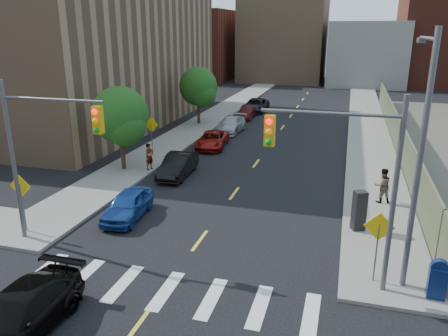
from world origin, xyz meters
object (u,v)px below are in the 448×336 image
Objects in this scene: mailbox at (438,279)px; pedestrian_west at (149,157)px; black_sedan at (17,316)px; parked_car_red at (212,140)px; parked_car_white at (229,126)px; parked_car_grey at (256,105)px; parked_car_black at (178,165)px; parked_car_silver at (231,125)px; parked_car_maroon at (247,113)px; payphone at (359,211)px; parked_car_blue at (128,205)px; pedestrian_east at (382,185)px.

pedestrian_west is at bearing 150.46° from mailbox.
parked_car_red is at bearing 92.14° from black_sedan.
parked_car_white is at bearing 91.67° from black_sedan.
parked_car_grey reaches higher than black_sedan.
parked_car_grey reaches higher than parked_car_black.
parked_car_silver is at bearing 9.64° from pedestrian_west.
parked_car_black is at bearing -90.92° from parked_car_white.
pedestrian_west reaches higher than mailbox.
parked_car_maroon is at bearing 118.87° from mailbox.
payphone is (-2.53, 4.77, 0.24)m from mailbox.
pedestrian_west is (-2.10, -6.87, 0.39)m from parked_car_red.
black_sedan is (1.00, -27.75, 0.09)m from parked_car_white.
parked_car_red is at bearing -90.92° from parked_car_white.
payphone reaches higher than parked_car_maroon.
black_sedan is 2.87× the size of pedestrian_west.
parked_car_black is 23.46m from parked_car_grey.
parked_car_black is at bearing -87.17° from parked_car_silver.
mailbox is at bearing -104.47° from pedestrian_west.
parked_car_red is 0.86× the size of parked_car_grey.
black_sedan is at bearing -89.59° from parked_car_maroon.
parked_car_black is 2.15m from pedestrian_west.
parked_car_grey is at bearing 92.83° from parked_car_silver.
parked_car_blue is 30.09m from parked_car_grey.
parked_car_maroon is (0.00, 6.43, -0.09)m from parked_car_silver.
parked_car_red is (0.00, 13.84, -0.04)m from parked_car_blue.
parked_car_white reaches higher than parked_car_red.
parked_car_blue is at bearing -143.97° from pedestrian_west.
parked_car_blue is 2.10× the size of pedestrian_east.
parked_car_blue reaches higher than parked_car_red.
parked_car_blue is 13.14m from pedestrian_east.
payphone is 1.07× the size of pedestrian_west.
payphone is (10.87, -28.70, 0.35)m from parked_car_grey.
black_sedan is (1.00, -8.81, 0.05)m from parked_car_blue.
parked_car_silver is 12.56m from pedestrian_west.
mailbox is (13.40, -3.38, 0.17)m from parked_car_blue.
parked_car_red is at bearing 132.08° from mailbox.
pedestrian_west reaches higher than black_sedan.
parked_car_blue is at bearing -87.17° from parked_car_silver.
parked_car_red is 0.93× the size of parked_car_silver.
black_sedan is (1.00, -38.91, -0.00)m from parked_car_grey.
pedestrian_east is at bearing -63.65° from parked_car_grey.
black_sedan is (1.00, -22.66, 0.10)m from parked_car_red.
parked_car_blue reaches higher than parked_car_maroon.
parked_car_silver is at bearing 97.13° from payphone.
parked_car_silver reaches higher than parked_car_maroon.
pedestrian_east reaches higher than mailbox.
parked_car_red is 5.51m from parked_car_silver.
parked_car_maroon is 2.59× the size of mailbox.
payphone is (10.87, -17.55, 0.45)m from parked_car_white.
pedestrian_east is at bearing -46.77° from parked_car_silver.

